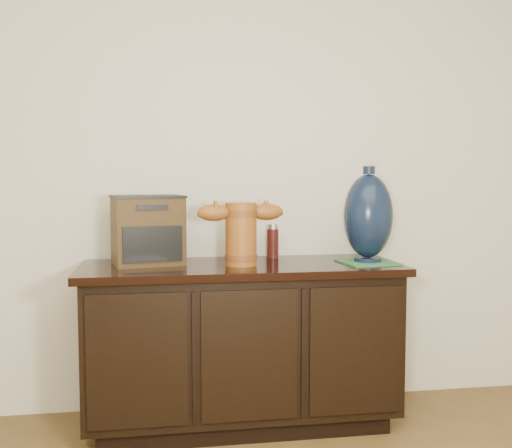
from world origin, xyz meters
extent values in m
plane|color=beige|center=(0.00, 2.50, 1.30)|extent=(4.50, 0.00, 4.50)
cube|color=black|center=(0.00, 2.23, 0.04)|extent=(1.29, 0.45, 0.08)
cube|color=black|center=(0.00, 2.23, 0.40)|extent=(1.40, 0.50, 0.64)
cube|color=black|center=(0.00, 2.23, 0.74)|extent=(1.46, 0.56, 0.03)
cube|color=black|center=(-0.47, 1.97, 0.40)|extent=(0.41, 0.01, 0.56)
cube|color=black|center=(0.00, 1.97, 0.40)|extent=(0.41, 0.01, 0.56)
cube|color=black|center=(0.47, 1.97, 0.40)|extent=(0.41, 0.01, 0.56)
cylinder|color=#95521B|center=(-0.01, 2.19, 0.90)|extent=(0.16, 0.16, 0.28)
cylinder|color=#401C0C|center=(-0.01, 2.19, 0.79)|extent=(0.16, 0.16, 0.03)
cylinder|color=#401C0C|center=(-0.01, 2.19, 0.99)|extent=(0.16, 0.16, 0.03)
ellipsoid|color=#95521B|center=(-0.13, 2.18, 1.00)|extent=(0.16, 0.09, 0.08)
ellipsoid|color=#95521B|center=(0.12, 2.20, 1.00)|extent=(0.16, 0.09, 0.08)
cube|color=#36230D|center=(-0.42, 2.30, 0.91)|extent=(0.35, 0.30, 0.31)
cube|color=black|center=(-0.40, 2.18, 0.86)|extent=(0.26, 0.06, 0.16)
cube|color=black|center=(-0.42, 2.30, 1.07)|extent=(0.36, 0.31, 0.01)
cube|color=#316C39|center=(0.59, 2.17, 0.76)|extent=(0.26, 0.26, 0.01)
cylinder|color=black|center=(0.59, 2.17, 0.77)|extent=(0.13, 0.13, 0.02)
ellipsoid|color=black|center=(0.59, 2.17, 0.97)|extent=(0.25, 0.25, 0.39)
cylinder|color=black|center=(0.59, 2.17, 1.19)|extent=(0.05, 0.05, 0.04)
cylinder|color=#56140E|center=(0.18, 2.41, 0.83)|extent=(0.06, 0.06, 0.14)
cylinder|color=silver|center=(0.18, 2.41, 0.91)|extent=(0.05, 0.05, 0.02)
camera|label=1|loc=(-0.37, -0.48, 1.15)|focal=42.00mm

